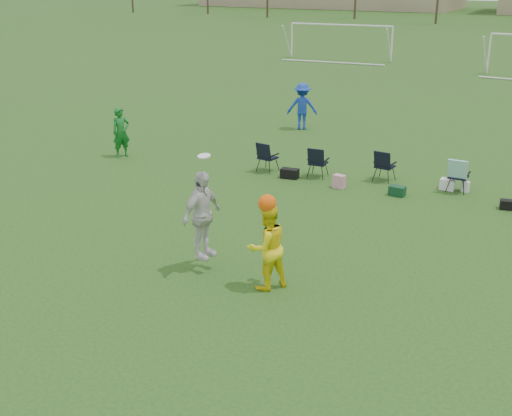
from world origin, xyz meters
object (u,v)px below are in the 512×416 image
Objects in this scene: fielder_green_near at (121,132)px; center_contest at (235,230)px; goal_left at (341,32)px; fielder_blue at (302,106)px.

fielder_green_near is 10.25m from center_contest.
center_contest reaches higher than fielder_green_near.
center_contest is 35.07m from goal_left.
goal_left reaches higher than fielder_green_near.
fielder_green_near is 0.92× the size of fielder_blue.
goal_left is at bearing 31.27° from fielder_green_near.
fielder_blue is at bearing -78.62° from goal_left.
goal_left is (-2.16, 27.20, 1.06)m from fielder_green_near.
center_contest is 0.35× the size of goal_left.
center_contest is at bearing -101.56° from fielder_green_near.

